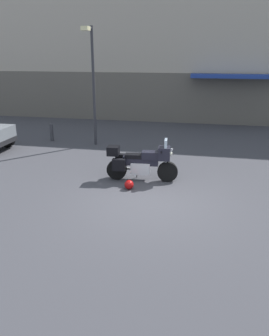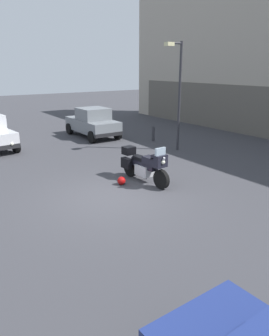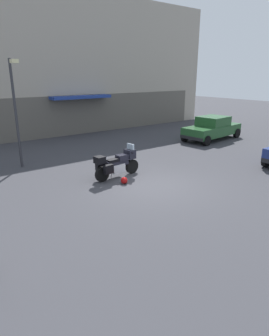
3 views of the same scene
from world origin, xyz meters
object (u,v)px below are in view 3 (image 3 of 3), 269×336
(car_sedan_far, at_px, (212,128))
(streetlamp_curbside, at_px, (16,104))
(motorcycle, at_px, (117,164))
(helmet, at_px, (124,180))

(car_sedan_far, bearing_deg, streetlamp_curbside, 168.36)
(motorcycle, relative_size, streetlamp_curbside, 0.46)
(car_sedan_far, bearing_deg, helmet, -166.21)
(streetlamp_curbside, bearing_deg, car_sedan_far, -5.83)
(motorcycle, bearing_deg, streetlamp_curbside, 121.32)
(helmet, bearing_deg, streetlamp_curbside, 119.27)
(motorcycle, relative_size, helmet, 8.09)
(helmet, distance_m, streetlamp_curbside, 6.05)
(car_sedan_far, height_order, streetlamp_curbside, streetlamp_curbside)
(motorcycle, distance_m, streetlamp_curbside, 5.31)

